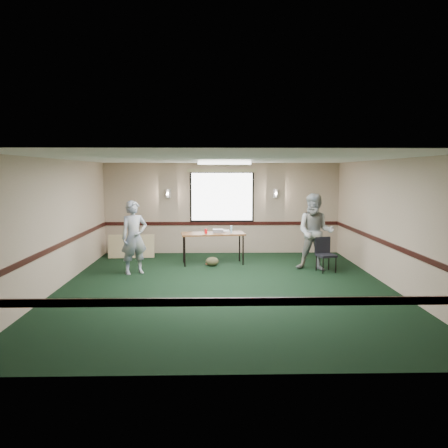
{
  "coord_description": "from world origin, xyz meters",
  "views": [
    {
      "loc": [
        -0.24,
        -9.0,
        2.43
      ],
      "look_at": [
        0.0,
        1.3,
        1.2
      ],
      "focal_mm": 35.0,
      "sensor_mm": 36.0,
      "label": 1
    }
  ],
  "objects_px": {
    "folding_table": "(213,235)",
    "projector": "(218,231)",
    "conference_chair": "(325,252)",
    "person_left": "(134,237)",
    "person_right": "(315,232)"
  },
  "relations": [
    {
      "from": "projector",
      "to": "conference_chair",
      "type": "xyz_separation_m",
      "value": [
        2.61,
        -0.98,
        -0.39
      ]
    },
    {
      "from": "folding_table",
      "to": "conference_chair",
      "type": "relative_size",
      "value": 2.06
    },
    {
      "from": "conference_chair",
      "to": "person_right",
      "type": "bearing_deg",
      "value": 137.46
    },
    {
      "from": "folding_table",
      "to": "projector",
      "type": "relative_size",
      "value": 6.23
    },
    {
      "from": "person_left",
      "to": "person_right",
      "type": "xyz_separation_m",
      "value": [
        4.41,
        0.26,
        0.07
      ]
    },
    {
      "from": "person_left",
      "to": "conference_chair",
      "type": "bearing_deg",
      "value": -27.56
    },
    {
      "from": "person_left",
      "to": "person_right",
      "type": "distance_m",
      "value": 4.42
    },
    {
      "from": "conference_chair",
      "to": "person_left",
      "type": "xyz_separation_m",
      "value": [
        -4.63,
        -0.15,
        0.39
      ]
    },
    {
      "from": "folding_table",
      "to": "person_left",
      "type": "height_order",
      "value": "person_left"
    },
    {
      "from": "folding_table",
      "to": "conference_chair",
      "type": "distance_m",
      "value": 2.91
    },
    {
      "from": "folding_table",
      "to": "projector",
      "type": "xyz_separation_m",
      "value": [
        0.14,
        0.06,
        0.11
      ]
    },
    {
      "from": "conference_chair",
      "to": "person_left",
      "type": "distance_m",
      "value": 4.65
    },
    {
      "from": "folding_table",
      "to": "person_left",
      "type": "relative_size",
      "value": 0.98
    },
    {
      "from": "person_left",
      "to": "person_right",
      "type": "height_order",
      "value": "person_right"
    },
    {
      "from": "person_left",
      "to": "person_right",
      "type": "relative_size",
      "value": 0.92
    }
  ]
}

